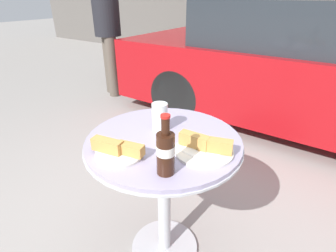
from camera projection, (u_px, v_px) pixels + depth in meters
ground_plane at (165, 247)px, 1.58m from camera, size 30.00×30.00×0.00m
bistro_table at (164, 167)px, 1.31m from camera, size 0.75×0.75×0.75m
cola_bottle_left at (166, 151)px, 0.96m from camera, size 0.07×0.07×0.24m
drinking_glass at (160, 118)px, 1.28m from camera, size 0.08×0.08×0.14m
lunch_plate_near at (118, 150)px, 1.10m from camera, size 0.23×0.20×0.07m
lunch_plate_far at (204, 147)px, 1.12m from camera, size 0.26×0.26×0.07m
parked_car at (322, 71)px, 2.80m from camera, size 4.44×1.76×1.32m
pedestrian at (107, 24)px, 3.57m from camera, size 0.36×0.36×1.75m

